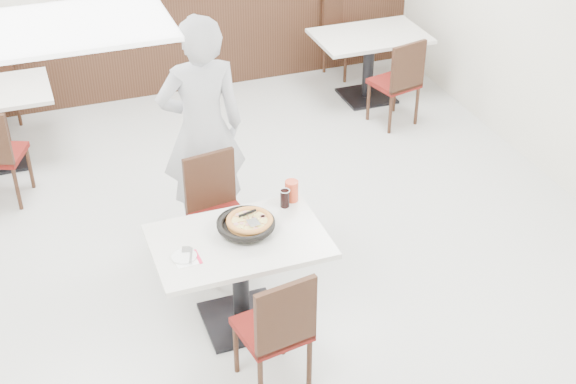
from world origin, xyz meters
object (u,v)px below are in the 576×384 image
object	(u,v)px
main_table	(241,281)
side_plate	(184,256)
pizza	(250,223)
diner_person	(202,130)
chair_near	(272,326)
chair_far	(221,218)
pizza_pan	(246,227)
bg_chair_right_near	(394,81)
bg_chair_right_far	(347,35)
red_cup	(292,191)
bg_table_right	(368,66)
cola_glass	(285,199)

from	to	relation	value
main_table	side_plate	size ratio (longest dim) A/B	7.12
pizza	diner_person	distance (m)	1.16
pizza	diner_person	world-z (taller)	diner_person
main_table	pizza	distance (m)	0.45
chair_near	pizza	bearing A→B (deg)	74.40
chair_near	chair_far	size ratio (longest dim) A/B	1.00
pizza	side_plate	xyz separation A→B (m)	(-0.51, -0.15, -0.05)
pizza_pan	pizza	xyz separation A→B (m)	(0.03, 0.02, 0.02)
bg_chair_right_near	bg_chair_right_far	distance (m)	1.32
red_cup	bg_chair_right_near	xyz separation A→B (m)	(1.92, 2.13, -0.35)
bg_chair_right_far	pizza	bearing A→B (deg)	37.49
pizza	side_plate	distance (m)	0.54
red_cup	bg_table_right	world-z (taller)	red_cup
side_plate	cola_glass	size ratio (longest dim) A/B	1.30
red_cup	chair_far	bearing A→B (deg)	142.89
red_cup	bg_chair_right_far	world-z (taller)	bg_chair_right_far
pizza_pan	red_cup	size ratio (longest dim) A/B	2.20
bg_chair_right_far	chair_far	bearing A→B (deg)	32.16
main_table	diner_person	world-z (taller)	diner_person
chair_far	bg_table_right	xyz separation A→B (m)	(2.38, 2.41, -0.10)
diner_person	bg_table_right	xyz separation A→B (m)	(2.35, 1.86, -0.59)
red_cup	diner_person	bearing A→B (deg)	115.74
pizza_pan	red_cup	xyz separation A→B (m)	(0.44, 0.27, 0.04)
chair_near	bg_chair_right_near	bearing A→B (deg)	43.20
side_plate	bg_table_right	xyz separation A→B (m)	(2.83, 3.17, -0.38)
chair_far	pizza	world-z (taller)	chair_far
side_plate	cola_glass	world-z (taller)	cola_glass
side_plate	pizza_pan	bearing A→B (deg)	16.19
pizza_pan	pizza	bearing A→B (deg)	26.00
bg_table_right	bg_chair_right_near	world-z (taller)	bg_chair_right_near
cola_glass	bg_chair_right_near	world-z (taller)	bg_chair_right_near
red_cup	bg_chair_right_far	distance (m)	3.98
chair_far	bg_chair_right_far	world-z (taller)	same
pizza_pan	bg_chair_right_far	bearing A→B (deg)	57.23
cola_glass	chair_far	bearing A→B (deg)	133.21
pizza_pan	bg_chair_right_far	distance (m)	4.43
diner_person	bg_chair_right_far	bearing A→B (deg)	-131.95
side_plate	bg_table_right	bearing A→B (deg)	48.17
chair_near	diner_person	distance (m)	1.92
main_table	red_cup	xyz separation A→B (m)	(0.51, 0.33, 0.45)
main_table	chair_far	xyz separation A→B (m)	(0.05, 0.68, 0.10)
side_plate	bg_table_right	world-z (taller)	side_plate
diner_person	bg_table_right	world-z (taller)	diner_person
side_plate	diner_person	distance (m)	1.41
chair_far	cola_glass	world-z (taller)	chair_far
bg_table_right	diner_person	bearing A→B (deg)	-141.66
red_cup	chair_near	bearing A→B (deg)	-117.03
cola_glass	bg_chair_right_near	size ratio (longest dim) A/B	0.14
main_table	side_plate	distance (m)	0.56
main_table	bg_table_right	world-z (taller)	same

